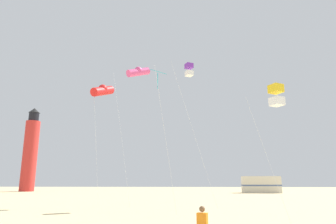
# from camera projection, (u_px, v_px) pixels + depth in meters

# --- Properties ---
(kite_flyer_standing) EXTENTS (0.46, 0.56, 1.16)m
(kite_flyer_standing) POSITION_uv_depth(u_px,v_px,m) (203.00, 223.00, 10.20)
(kite_flyer_standing) COLOR orange
(kite_flyer_standing) RESTS_ON ground
(kite_diamond_cyan) EXTENTS (1.83, 1.83, 9.26)m
(kite_diamond_cyan) POSITION_uv_depth(u_px,v_px,m) (158.00, 77.00, 19.80)
(kite_diamond_cyan) COLOR silver
(kite_diamond_cyan) RESTS_ON ground
(kite_box_gold) EXTENTS (1.98, 1.98, 6.99)m
(kite_box_gold) POSITION_uv_depth(u_px,v_px,m) (276.00, 95.00, 15.93)
(kite_box_gold) COLOR silver
(kite_box_gold) RESTS_ON ground
(kite_box_violet) EXTENTS (3.45, 2.37, 12.19)m
(kite_box_violet) POSITION_uv_depth(u_px,v_px,m) (189.00, 70.00, 26.68)
(kite_box_violet) COLOR silver
(kite_box_violet) RESTS_ON ground
(kite_tube_scarlet) EXTENTS (1.48, 2.59, 9.81)m
(kite_tube_scarlet) POSITION_uv_depth(u_px,v_px,m) (103.00, 91.00, 24.27)
(kite_tube_scarlet) COLOR silver
(kite_tube_scarlet) RESTS_ON ground
(kite_tube_rainbow) EXTENTS (3.55, 3.54, 12.90)m
(kite_tube_rainbow) POSITION_uv_depth(u_px,v_px,m) (138.00, 72.00, 28.82)
(kite_tube_rainbow) COLOR silver
(kite_tube_rainbow) RESTS_ON ground
(lighthouse_distant) EXTENTS (2.80, 2.80, 16.80)m
(lighthouse_distant) POSITION_uv_depth(u_px,v_px,m) (30.00, 151.00, 60.74)
(lighthouse_distant) COLOR red
(lighthouse_distant) RESTS_ON ground
(rv_van_cream) EXTENTS (6.52, 2.58, 2.80)m
(rv_van_cream) POSITION_uv_depth(u_px,v_px,m) (261.00, 185.00, 52.05)
(rv_van_cream) COLOR beige
(rv_van_cream) RESTS_ON ground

